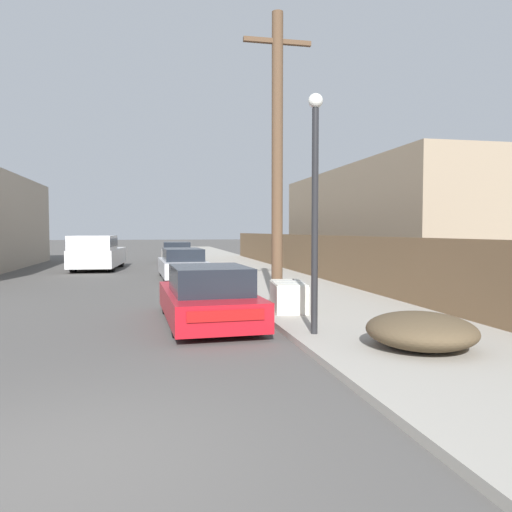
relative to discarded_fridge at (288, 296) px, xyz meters
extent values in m
plane|color=#4F4C49|center=(-3.90, -7.02, -0.45)|extent=(220.00, 220.00, 0.00)
cube|color=#9E998E|center=(1.40, 16.48, -0.39)|extent=(4.20, 63.00, 0.12)
cube|color=silver|center=(0.00, 0.00, -0.01)|extent=(0.92, 1.65, 0.63)
cube|color=white|center=(0.00, 0.00, 0.31)|extent=(0.88, 1.59, 0.03)
cube|color=#333335|center=(0.26, 0.46, 0.34)|extent=(0.06, 0.20, 0.02)
cube|color=gray|center=(0.03, 0.25, 0.33)|extent=(0.74, 0.16, 0.01)
cube|color=gray|center=(-0.03, -0.23, 0.33)|extent=(0.74, 0.16, 0.01)
cube|color=red|center=(-1.99, -0.58, -0.03)|extent=(1.95, 4.46, 0.56)
cube|color=black|center=(-1.97, -0.98, 0.52)|extent=(1.61, 2.17, 0.56)
cube|color=#B21414|center=(-1.89, -2.79, 0.06)|extent=(1.37, 0.09, 0.19)
cylinder|color=black|center=(-2.81, 0.74, -0.14)|extent=(0.23, 0.62, 0.61)
cylinder|color=black|center=(-1.29, 0.81, -0.14)|extent=(0.23, 0.62, 0.61)
cylinder|color=black|center=(-2.68, -1.98, -0.14)|extent=(0.23, 0.62, 0.61)
cylinder|color=black|center=(-1.17, -1.91, -0.14)|extent=(0.23, 0.62, 0.61)
cube|color=silver|center=(-1.92, 9.68, 0.01)|extent=(1.94, 4.75, 0.62)
cube|color=black|center=(-1.92, 9.49, 0.56)|extent=(1.61, 2.68, 0.49)
cube|color=#B21414|center=(-1.83, 7.32, 0.12)|extent=(1.37, 0.08, 0.22)
cylinder|color=black|center=(-2.74, 11.10, -0.11)|extent=(0.23, 0.68, 0.67)
cylinder|color=black|center=(-1.22, 11.16, -0.11)|extent=(0.23, 0.68, 0.67)
cylinder|color=black|center=(-2.62, 8.20, -0.11)|extent=(0.23, 0.68, 0.67)
cylinder|color=black|center=(-1.11, 8.26, -0.11)|extent=(0.23, 0.68, 0.67)
cube|color=gray|center=(-1.67, 20.24, 0.02)|extent=(1.91, 4.55, 0.64)
cube|color=black|center=(-1.68, 20.06, 0.59)|extent=(1.62, 2.55, 0.50)
cube|color=#B21414|center=(-1.71, 17.97, 0.13)|extent=(1.44, 0.05, 0.22)
cylinder|color=black|center=(-2.46, 21.65, -0.12)|extent=(0.21, 0.66, 0.66)
cylinder|color=black|center=(-0.85, 21.63, -0.12)|extent=(0.21, 0.66, 0.66)
cylinder|color=black|center=(-2.49, 18.85, -0.12)|extent=(0.21, 0.66, 0.66)
cylinder|color=black|center=(-0.89, 18.83, -0.12)|extent=(0.21, 0.66, 0.66)
cube|color=silver|center=(-5.87, 15.44, 0.19)|extent=(2.45, 5.76, 0.85)
cube|color=silver|center=(-5.96, 13.89, 0.96)|extent=(2.13, 2.66, 0.69)
cube|color=black|center=(-5.96, 13.89, 0.98)|extent=(2.17, 2.61, 0.38)
cylinder|color=black|center=(-5.09, 13.64, -0.03)|extent=(0.31, 0.86, 0.85)
cylinder|color=black|center=(-6.86, 13.75, -0.03)|extent=(0.31, 0.86, 0.85)
cylinder|color=black|center=(-4.87, 17.13, -0.03)|extent=(0.31, 0.86, 0.85)
cylinder|color=black|center=(-6.64, 17.24, -0.03)|extent=(0.31, 0.86, 0.85)
cylinder|color=brown|center=(0.10, 1.50, 3.43)|extent=(0.29, 0.29, 7.53)
cube|color=brown|center=(0.10, 1.50, 6.44)|extent=(1.80, 0.12, 0.12)
cylinder|color=#232326|center=(-0.26, -2.74, 1.69)|extent=(0.12, 0.12, 4.04)
sphere|color=white|center=(-0.26, -2.74, 3.84)|extent=(0.26, 0.26, 0.26)
ellipsoid|color=brown|center=(1.04, -4.16, -0.04)|extent=(1.70, 1.83, 0.57)
cube|color=brown|center=(3.35, 9.53, 0.52)|extent=(0.08, 32.09, 1.70)
cube|color=gray|center=(8.13, 10.69, 1.97)|extent=(6.00, 15.59, 4.84)
camera|label=1|loc=(-3.12, -11.30, 1.54)|focal=35.00mm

